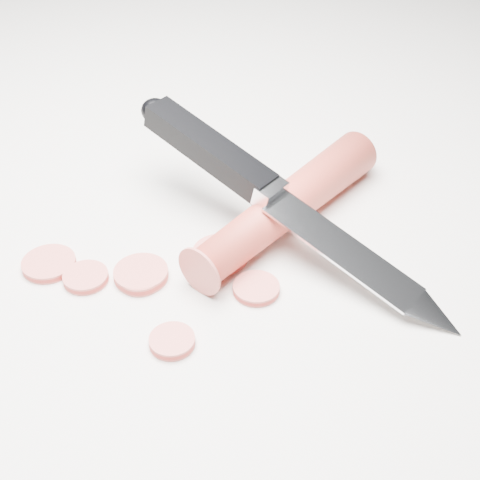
% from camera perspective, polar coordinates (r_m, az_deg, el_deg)
% --- Properties ---
extents(ground, '(2.40, 2.40, 0.00)m').
position_cam_1_polar(ground, '(0.50, -4.63, 0.50)').
color(ground, silver).
rests_on(ground, ground).
extents(carrot, '(0.10, 0.19, 0.03)m').
position_cam_1_polar(carrot, '(0.49, 4.08, 3.01)').
color(carrot, red).
rests_on(carrot, ground).
extents(carrot_slice_0, '(0.03, 0.03, 0.01)m').
position_cam_1_polar(carrot_slice_0, '(0.47, -13.03, -3.13)').
color(carrot_slice_0, '#CE564C').
rests_on(carrot_slice_0, ground).
extents(carrot_slice_1, '(0.03, 0.03, 0.01)m').
position_cam_1_polar(carrot_slice_1, '(0.46, -8.48, -3.27)').
color(carrot_slice_1, '#CE564C').
rests_on(carrot_slice_1, ground).
extents(carrot_slice_2, '(0.04, 0.04, 0.01)m').
position_cam_1_polar(carrot_slice_2, '(0.47, -1.69, -1.23)').
color(carrot_slice_2, '#CE564C').
rests_on(carrot_slice_2, ground).
extents(carrot_slice_3, '(0.04, 0.04, 0.01)m').
position_cam_1_polar(carrot_slice_3, '(0.46, -8.45, -2.89)').
color(carrot_slice_3, '#CE564C').
rests_on(carrot_slice_3, ground).
extents(carrot_slice_4, '(0.03, 0.03, 0.01)m').
position_cam_1_polar(carrot_slice_4, '(0.45, 1.40, -4.16)').
color(carrot_slice_4, '#CE564C').
rests_on(carrot_slice_4, ground).
extents(carrot_slice_5, '(0.04, 0.04, 0.01)m').
position_cam_1_polar(carrot_slice_5, '(0.48, -15.99, -1.96)').
color(carrot_slice_5, '#CE564C').
rests_on(carrot_slice_5, ground).
extents(carrot_slice_6, '(0.03, 0.03, 0.01)m').
position_cam_1_polar(carrot_slice_6, '(0.42, -5.82, -8.58)').
color(carrot_slice_6, '#CE564C').
rests_on(carrot_slice_6, ground).
extents(kitchen_knife, '(0.27, 0.13, 0.07)m').
position_cam_1_polar(kitchen_knife, '(0.47, 4.13, 3.30)').
color(kitchen_knife, silver).
rests_on(kitchen_knife, ground).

